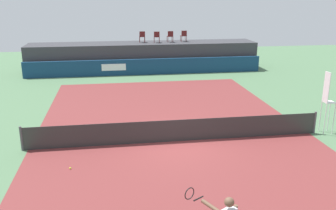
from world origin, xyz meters
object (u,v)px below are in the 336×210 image
(spectator_chair_right, at_px, (184,35))
(umpire_chair, at_px, (327,98))
(spectator_chair_left, at_px, (157,36))
(spectator_chair_center, at_px, (170,36))
(spectator_chair_far_left, at_px, (142,36))
(net_post_near, at_px, (21,139))
(tennis_ball, at_px, (70,168))
(net_post_far, at_px, (315,123))

(spectator_chair_right, relative_size, umpire_chair, 0.32)
(spectator_chair_left, distance_m, umpire_chair, 16.14)
(spectator_chair_center, bearing_deg, spectator_chair_right, 11.25)
(spectator_chair_far_left, bearing_deg, spectator_chair_center, -3.14)
(spectator_chair_right, bearing_deg, net_post_near, -121.52)
(spectator_chair_far_left, bearing_deg, umpire_chair, -66.45)
(spectator_chair_left, xyz_separation_m, tennis_ball, (-5.24, -17.08, -2.66))
(spectator_chair_far_left, height_order, net_post_near, spectator_chair_far_left)
(spectator_chair_left, bearing_deg, net_post_near, -115.67)
(spectator_chair_far_left, distance_m, spectator_chair_left, 1.16)
(spectator_chair_far_left, distance_m, spectator_chair_right, 3.38)
(net_post_far, bearing_deg, spectator_chair_center, 104.78)
(spectator_chair_center, bearing_deg, spectator_chair_far_left, 176.86)
(net_post_far, relative_size, tennis_ball, 14.71)
(spectator_chair_left, height_order, net_post_near, spectator_chair_left)
(spectator_chair_left, distance_m, net_post_far, 16.11)
(spectator_chair_right, height_order, net_post_far, spectator_chair_right)
(spectator_chair_left, bearing_deg, spectator_chair_center, 9.14)
(net_post_near, bearing_deg, spectator_chair_right, 58.48)
(umpire_chair, relative_size, net_post_far, 2.76)
(spectator_chair_far_left, height_order, spectator_chair_left, same)
(tennis_ball, bearing_deg, spectator_chair_far_left, 76.68)
(spectator_chair_left, relative_size, tennis_ball, 13.06)
(net_post_far, xyz_separation_m, tennis_ball, (-10.38, -1.97, -0.46))
(spectator_chair_left, height_order, net_post_far, spectator_chair_left)
(spectator_chair_left, bearing_deg, spectator_chair_far_left, 165.05)
(umpire_chair, xyz_separation_m, net_post_far, (-0.45, -0.00, -1.09))
(spectator_chair_center, distance_m, net_post_far, 15.96)
(spectator_chair_right, bearing_deg, net_post_far, -79.47)
(umpire_chair, relative_size, tennis_ball, 40.59)
(spectator_chair_left, distance_m, spectator_chair_center, 1.12)
(net_post_near, bearing_deg, spectator_chair_left, 64.33)
(spectator_chair_right, relative_size, tennis_ball, 13.06)
(spectator_chair_far_left, distance_m, umpire_chair, 16.84)
(spectator_chair_left, bearing_deg, spectator_chair_right, 10.22)
(tennis_ball, bearing_deg, spectator_chair_left, 72.94)
(spectator_chair_far_left, height_order, net_post_far, spectator_chair_far_left)
(spectator_chair_right, distance_m, net_post_far, 15.93)
(net_post_far, distance_m, tennis_ball, 10.57)
(spectator_chair_left, xyz_separation_m, umpire_chair, (5.59, -15.11, -1.11))
(tennis_ball, bearing_deg, spectator_chair_right, 66.80)
(spectator_chair_far_left, bearing_deg, net_post_near, -111.72)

